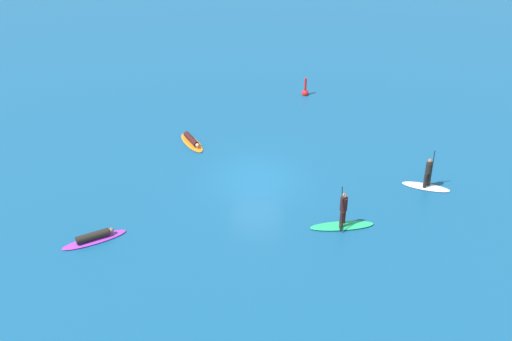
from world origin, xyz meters
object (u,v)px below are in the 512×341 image
at_px(surfer_on_orange_board, 192,141).
at_px(surfer_on_purple_board, 94,238).
at_px(surfer_on_green_board, 342,219).
at_px(marker_buoy, 305,92).
at_px(surfer_on_white_board, 427,179).

bearing_deg(surfer_on_orange_board, surfer_on_purple_board, -51.02).
relative_size(surfer_on_green_board, marker_buoy, 2.40).
height_order(surfer_on_white_board, surfer_on_green_board, surfer_on_green_board).
bearing_deg(surfer_on_purple_board, surfer_on_green_board, -22.80).
relative_size(surfer_on_purple_board, surfer_on_orange_board, 1.15).
bearing_deg(surfer_on_white_board, marker_buoy, 134.94).
relative_size(surfer_on_white_board, surfer_on_orange_board, 1.01).
relative_size(surfer_on_white_board, marker_buoy, 1.94).
height_order(surfer_on_white_board, marker_buoy, surfer_on_white_board).
bearing_deg(surfer_on_orange_board, surfer_on_white_board, 40.82).
bearing_deg(surfer_on_green_board, surfer_on_white_board, -150.79).
xyz_separation_m(surfer_on_purple_board, surfer_on_green_board, (11.12, 2.22, 0.27)).
distance_m(surfer_on_purple_board, surfer_on_orange_board, 9.67).
relative_size(surfer_on_orange_board, surfer_on_green_board, 0.80).
xyz_separation_m(surfer_on_green_board, marker_buoy, (-2.30, 14.23, -0.23)).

